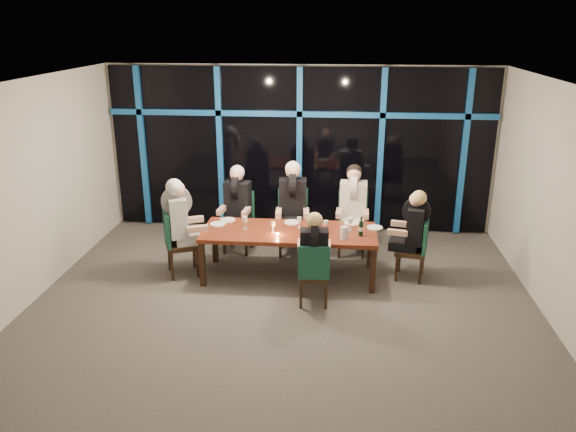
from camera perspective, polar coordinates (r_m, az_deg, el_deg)
The scene contains 29 objects.
room at distance 7.25m, azimuth -0.43°, elevation 5.72°, with size 7.04×7.00×3.02m.
window_wall at distance 10.20m, azimuth 1.25°, elevation 6.99°, with size 6.86×0.43×2.94m.
dining_table at distance 8.41m, azimuth 0.12°, elevation -1.92°, with size 2.60×1.00×0.75m.
chair_far_left at distance 9.51m, azimuth -4.99°, elevation -0.19°, with size 0.51×0.51×1.01m.
chair_far_mid at distance 9.37m, azimuth 0.49°, elevation -0.18°, with size 0.53×0.53×1.08m.
chair_far_right at distance 9.40m, azimuth 6.56°, elevation -0.35°, with size 0.51×0.51×1.05m.
chair_end_left at distance 8.68m, azimuth -11.33°, elevation -2.33°, with size 0.63×0.63×1.04m.
chair_end_right at distance 8.61m, azimuth 12.97°, elevation -3.01°, with size 0.52×0.52×0.95m.
chair_near_mid at distance 7.63m, azimuth 2.63°, elevation -5.65°, with size 0.45×0.45×0.92m.
diner_far_left at distance 9.30m, azimuth -5.20°, elevation 1.96°, with size 0.53×0.65×0.99m.
diner_far_mid at distance 9.15m, azimuth 0.49°, elevation 2.13°, with size 0.55×0.68×1.05m.
diner_far_right at distance 9.19m, azimuth 6.64°, elevation 1.89°, with size 0.53×0.66×1.02m.
diner_end_left at distance 8.55m, azimuth -10.92°, elevation 0.29°, with size 0.71×0.65×1.02m.
diner_end_right at distance 8.48m, azimuth 12.62°, elevation -0.59°, with size 0.64×0.53×0.93m.
diner_near_mid at distance 7.56m, azimuth 2.67°, elevation -2.89°, with size 0.47×0.58×0.89m.
plate_far_left at distance 8.86m, azimuth -6.16°, elevation -0.40°, with size 0.24×0.24×0.01m, color white.
plate_far_mid at distance 8.70m, azimuth 0.41°, elevation -0.65°, with size 0.24×0.24×0.01m, color white.
plate_far_right at distance 8.73m, azimuth 6.49°, elevation -0.72°, with size 0.24×0.24×0.01m, color white.
plate_end_left at distance 8.70m, azimuth -7.14°, elevation -0.80°, with size 0.24×0.24×0.01m, color white.
plate_end_right at distance 8.59m, azimuth 8.79°, elevation -1.16°, with size 0.24×0.24×0.01m, color white.
plate_near_mid at distance 8.12m, azimuth 2.64°, elevation -2.17°, with size 0.24×0.24×0.01m, color white.
wine_bottle at distance 8.22m, azimuth 7.42°, elevation -1.26°, with size 0.07×0.07×0.30m.
water_pitcher at distance 8.09m, azimuth 5.71°, elevation -1.71°, with size 0.11×0.10×0.18m.
tea_light at distance 8.21m, azimuth -1.08°, elevation -1.86°, with size 0.05×0.05×0.03m, color #FFA64C.
wine_glass_a at distance 8.28m, azimuth -1.53°, elevation -0.89°, with size 0.06×0.06×0.17m.
wine_glass_b at distance 8.46m, azimuth 1.17°, elevation -0.42°, with size 0.06×0.06×0.17m.
wine_glass_c at distance 8.34m, azimuth 3.87°, elevation -0.76°, with size 0.07×0.07×0.17m.
wine_glass_d at distance 8.43m, azimuth -4.40°, elevation -0.41°, with size 0.08×0.08×0.20m.
wine_glass_e at distance 8.41m, azimuth 6.34°, elevation -0.53°, with size 0.07×0.07×0.19m.
Camera 1 is at (0.69, -7.01, 3.73)m, focal length 35.00 mm.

